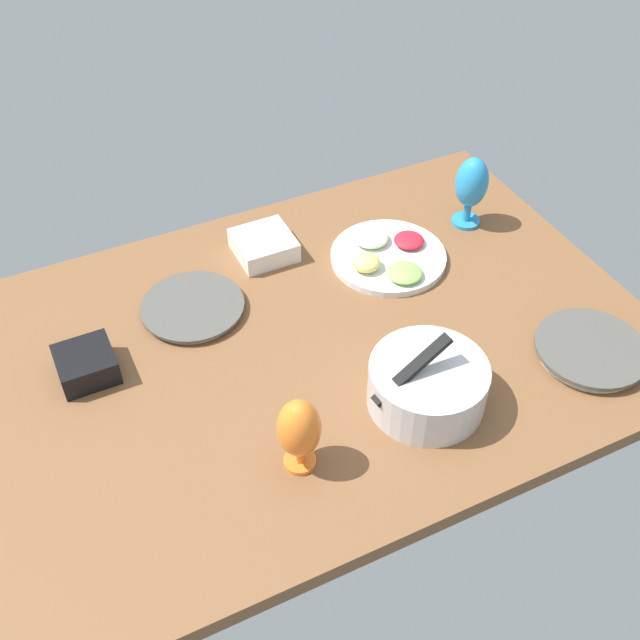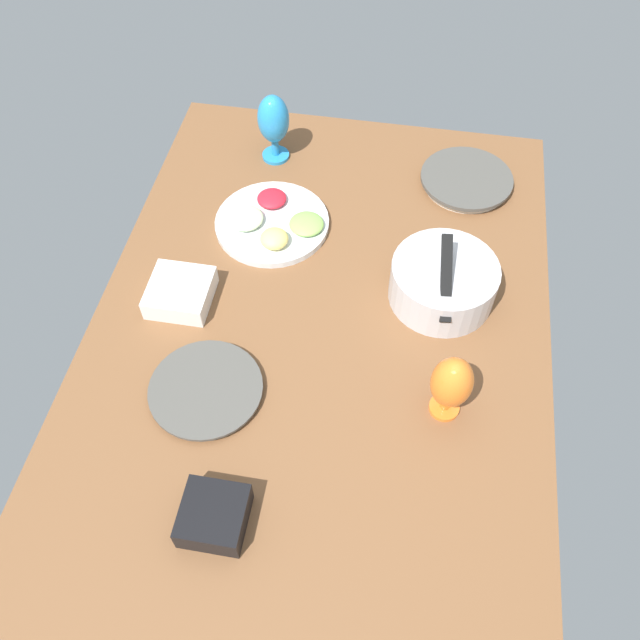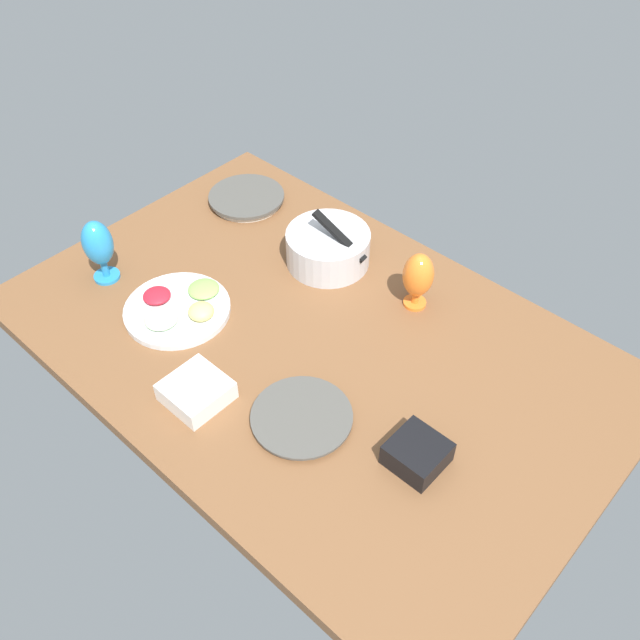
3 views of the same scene
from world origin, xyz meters
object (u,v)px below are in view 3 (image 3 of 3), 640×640
(hurricane_glass_orange, at_px, (418,276))
(fruit_platter, at_px, (178,308))
(square_bowl_black, at_px, (417,453))
(mixing_bowl, at_px, (328,247))
(square_bowl_white, at_px, (196,390))
(dinner_plate_left, at_px, (247,198))
(hurricane_glass_blue, at_px, (98,245))
(dinner_plate_right, at_px, (302,418))

(hurricane_glass_orange, bearing_deg, fruit_platter, -134.38)
(square_bowl_black, bearing_deg, mixing_bowl, 148.11)
(square_bowl_white, bearing_deg, hurricane_glass_orange, 73.29)
(mixing_bowl, distance_m, fruit_platter, 0.46)
(dinner_plate_left, bearing_deg, hurricane_glass_orange, -1.34)
(fruit_platter, height_order, hurricane_glass_orange, hurricane_glass_orange)
(dinner_plate_left, xyz_separation_m, mixing_bowl, (0.40, -0.04, 0.04))
(hurricane_glass_blue, distance_m, hurricane_glass_orange, 0.88)
(dinner_plate_left, xyz_separation_m, dinner_plate_right, (0.74, -0.52, -0.00))
(hurricane_glass_blue, height_order, square_bowl_white, hurricane_glass_blue)
(dinner_plate_left, xyz_separation_m, fruit_platter, (0.24, -0.48, 0.00))
(hurricane_glass_blue, xyz_separation_m, square_bowl_white, (0.53, -0.11, -0.09))
(dinner_plate_left, xyz_separation_m, hurricane_glass_blue, (-0.02, -0.53, 0.10))
(fruit_platter, xyz_separation_m, square_bowl_black, (0.77, 0.06, 0.02))
(dinner_plate_left, distance_m, hurricane_glass_blue, 0.54)
(hurricane_glass_orange, bearing_deg, dinner_plate_left, 178.66)
(square_bowl_white, bearing_deg, dinner_plate_left, 128.49)
(dinner_plate_right, height_order, square_bowl_black, square_bowl_black)
(square_bowl_black, bearing_deg, square_bowl_white, -156.72)
(square_bowl_black, bearing_deg, hurricane_glass_orange, 127.47)
(hurricane_glass_orange, xyz_separation_m, square_bowl_white, (-0.19, -0.62, -0.07))
(mixing_bowl, relative_size, square_bowl_white, 1.80)
(dinner_plate_right, xyz_separation_m, hurricane_glass_orange, (-0.05, 0.50, 0.09))
(dinner_plate_left, relative_size, hurricane_glass_blue, 1.25)
(dinner_plate_left, relative_size, mixing_bowl, 0.96)
(mixing_bowl, distance_m, hurricane_glass_blue, 0.64)
(square_bowl_white, bearing_deg, square_bowl_black, 23.28)
(square_bowl_black, bearing_deg, dinner_plate_right, -161.04)
(dinner_plate_right, xyz_separation_m, square_bowl_black, (0.27, 0.09, 0.02))
(dinner_plate_left, height_order, hurricane_glass_orange, hurricane_glass_orange)
(fruit_platter, xyz_separation_m, hurricane_glass_blue, (-0.27, -0.05, 0.10))
(dinner_plate_right, relative_size, square_bowl_black, 2.02)
(dinner_plate_right, bearing_deg, hurricane_glass_orange, 95.20)
(dinner_plate_right, distance_m, hurricane_glass_blue, 0.77)
(dinner_plate_left, bearing_deg, hurricane_glass_blue, -92.64)
(dinner_plate_left, height_order, hurricane_glass_blue, hurricane_glass_blue)
(mixing_bowl, relative_size, fruit_platter, 0.88)
(fruit_platter, bearing_deg, dinner_plate_right, -4.21)
(hurricane_glass_blue, distance_m, square_bowl_white, 0.55)
(square_bowl_white, bearing_deg, hurricane_glass_blue, 168.10)
(fruit_platter, distance_m, hurricane_glass_blue, 0.29)
(dinner_plate_right, distance_m, hurricane_glass_orange, 0.51)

